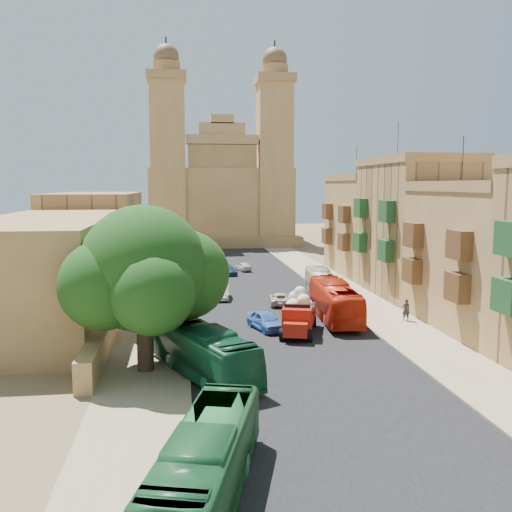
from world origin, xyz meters
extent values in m
plane|color=brown|center=(0.00, 0.00, 0.00)|extent=(260.00, 260.00, 0.00)
cube|color=black|center=(0.00, 30.00, 0.01)|extent=(14.00, 140.00, 0.01)
cube|color=#907C5E|center=(9.50, 30.00, 0.01)|extent=(5.00, 140.00, 0.01)
cube|color=#907C5E|center=(-9.50, 30.00, 0.01)|extent=(5.00, 140.00, 0.01)
cube|color=#907C5E|center=(7.00, 30.00, 0.06)|extent=(0.25, 140.00, 0.12)
cube|color=#907C5E|center=(-7.00, 30.00, 0.06)|extent=(0.25, 140.00, 0.12)
cube|color=#1D4924|center=(11.55, 0.92, 4.56)|extent=(0.90, 2.20, 2.00)
cube|color=#1D4924|center=(11.55, 0.92, 7.92)|extent=(0.90, 2.20, 2.00)
cube|color=#9A7445|center=(16.00, 11.00, 5.25)|extent=(8.00, 14.00, 10.50)
cube|color=olive|center=(16.00, 11.00, 10.90)|extent=(8.20, 14.00, 0.80)
cylinder|color=black|center=(15.00, 13.80, 13.10)|extent=(0.06, 0.06, 3.60)
cube|color=#57361D|center=(11.55, 7.08, 3.99)|extent=(0.90, 2.20, 2.00)
cube|color=#57361D|center=(11.55, 14.92, 3.99)|extent=(0.90, 2.20, 2.00)
cube|color=#57361D|center=(11.55, 7.08, 6.93)|extent=(0.90, 2.20, 2.00)
cube|color=#57361D|center=(11.55, 14.92, 6.93)|extent=(0.90, 2.20, 2.00)
cube|color=#A47B4A|center=(16.00, 25.00, 6.50)|extent=(8.00, 14.00, 13.00)
cube|color=olive|center=(16.00, 25.00, 13.40)|extent=(8.20, 14.00, 0.80)
cylinder|color=black|center=(15.00, 27.80, 15.60)|extent=(0.06, 0.06, 3.60)
cube|color=#1D4924|center=(11.55, 21.08, 4.94)|extent=(0.90, 2.20, 2.00)
cube|color=#1D4924|center=(11.55, 28.92, 4.94)|extent=(0.90, 2.20, 2.00)
cube|color=#1D4924|center=(11.55, 21.08, 8.58)|extent=(0.90, 2.20, 2.00)
cube|color=#1D4924|center=(11.55, 28.92, 8.58)|extent=(0.90, 2.20, 2.00)
cube|color=#9A7445|center=(16.00, 39.00, 5.75)|extent=(8.00, 14.00, 11.50)
cube|color=olive|center=(16.00, 39.00, 11.90)|extent=(8.20, 14.00, 0.80)
cylinder|color=black|center=(15.00, 41.80, 14.10)|extent=(0.06, 0.06, 3.60)
cube|color=#57361D|center=(11.55, 35.08, 4.37)|extent=(0.90, 2.20, 2.00)
cube|color=#57361D|center=(11.55, 42.92, 4.37)|extent=(0.90, 2.20, 2.00)
cube|color=#57361D|center=(11.55, 35.08, 7.59)|extent=(0.90, 2.20, 2.00)
cube|color=#57361D|center=(11.55, 42.92, 7.59)|extent=(0.90, 2.20, 2.00)
cube|color=#9A7445|center=(-12.50, 20.00, 0.90)|extent=(1.00, 40.00, 1.80)
cube|color=olive|center=(-18.00, 18.00, 4.20)|extent=(10.00, 28.00, 8.40)
cube|color=#A47B4A|center=(-18.00, 44.00, 5.00)|extent=(10.00, 22.00, 10.00)
cube|color=#9A7445|center=(0.00, 81.00, 7.00)|extent=(26.00, 20.00, 14.00)
cube|color=olive|center=(0.00, 70.50, 0.90)|extent=(28.00, 4.00, 1.80)
cube|color=olive|center=(0.00, 72.20, 10.00)|extent=(12.00, 2.00, 16.00)
cube|color=#9A7445|center=(0.00, 72.20, 18.90)|extent=(12.60, 2.40, 1.60)
cube|color=#9A7445|center=(0.00, 72.20, 20.60)|extent=(8.00, 2.00, 2.40)
cube|color=#9A7445|center=(0.00, 72.20, 22.40)|extent=(4.00, 2.00, 1.60)
cube|color=#9A7445|center=(-9.50, 73.50, 14.50)|extent=(6.00, 6.00, 29.00)
cube|color=olive|center=(-9.50, 73.50, 29.60)|extent=(6.80, 6.80, 1.40)
cylinder|color=olive|center=(-9.50, 73.50, 31.20)|extent=(4.80, 4.80, 1.80)
sphere|color=brown|center=(-9.50, 73.50, 33.00)|extent=(4.40, 4.40, 4.40)
cylinder|color=black|center=(-9.50, 73.50, 35.40)|extent=(0.28, 0.28, 1.80)
cube|color=#9A7445|center=(9.50, 73.50, 14.50)|extent=(6.00, 6.00, 29.00)
cube|color=olive|center=(9.50, 73.50, 29.60)|extent=(6.80, 6.80, 1.40)
cylinder|color=olive|center=(9.50, 73.50, 31.20)|extent=(4.80, 4.80, 1.80)
sphere|color=brown|center=(9.50, 73.50, 33.00)|extent=(4.40, 4.40, 4.40)
cylinder|color=black|center=(9.50, 73.50, 35.40)|extent=(0.28, 0.28, 1.80)
cylinder|color=#34251A|center=(-9.50, 4.00, 1.88)|extent=(0.99, 0.99, 3.76)
sphere|color=black|center=(-9.50, 4.00, 6.13)|extent=(7.52, 7.52, 7.52)
sphere|color=black|center=(-7.13, 5.19, 5.54)|extent=(5.54, 5.54, 5.54)
sphere|color=black|center=(-11.68, 3.11, 5.34)|extent=(5.15, 5.15, 5.15)
sphere|color=black|center=(-8.91, 1.63, 5.15)|extent=(4.75, 4.75, 4.75)
sphere|color=black|center=(-10.59, 6.18, 6.93)|extent=(4.35, 4.35, 4.35)
cylinder|color=#34251A|center=(-10.00, 12.00, 1.24)|extent=(0.44, 0.44, 2.47)
sphere|color=black|center=(-10.00, 12.00, 3.73)|extent=(3.59, 3.59, 3.59)
cylinder|color=#34251A|center=(-10.00, 24.00, 1.25)|extent=(0.44, 0.44, 2.50)
sphere|color=black|center=(-10.00, 24.00, 3.77)|extent=(3.63, 3.63, 3.63)
cylinder|color=#34251A|center=(-10.00, 36.00, 1.22)|extent=(0.44, 0.44, 2.44)
sphere|color=black|center=(-10.00, 36.00, 3.69)|extent=(3.55, 3.55, 3.55)
cylinder|color=#34251A|center=(-10.00, 48.00, 1.09)|extent=(0.44, 0.44, 2.19)
sphere|color=black|center=(-10.00, 48.00, 3.30)|extent=(3.18, 3.18, 3.18)
cube|color=#B31C0D|center=(1.57, 12.10, 1.24)|extent=(3.11, 4.04, 0.89)
cube|color=black|center=(1.57, 12.10, 1.73)|extent=(3.17, 4.10, 0.12)
cube|color=#B31C0D|center=(0.92, 9.92, 1.34)|extent=(2.47, 2.21, 1.78)
cube|color=#B31C0D|center=(0.58, 8.78, 0.94)|extent=(1.95, 1.62, 0.99)
cube|color=black|center=(0.92, 9.92, 2.03)|extent=(1.83, 0.63, 0.89)
cylinder|color=black|center=(-0.29, 9.34, 0.45)|extent=(0.59, 0.95, 0.89)
cylinder|color=black|center=(1.61, 8.78, 0.45)|extent=(0.59, 0.95, 0.89)
cylinder|color=black|center=(0.96, 13.52, 0.45)|extent=(0.59, 0.95, 0.89)
cylinder|color=black|center=(2.86, 12.95, 0.45)|extent=(0.59, 0.95, 0.89)
sphere|color=beige|center=(0.92, 11.67, 1.98)|extent=(1.09, 1.09, 1.09)
sphere|color=beige|center=(1.96, 11.67, 1.98)|extent=(1.09, 1.09, 1.09)
sphere|color=beige|center=(1.74, 12.67, 1.98)|extent=(1.09, 1.09, 1.09)
sphere|color=beige|center=(1.22, 12.31, 2.52)|extent=(0.99, 0.99, 0.99)
sphere|color=beige|center=(1.64, 11.14, 2.48)|extent=(0.99, 0.99, 0.99)
sphere|color=beige|center=(1.54, 12.00, 2.97)|extent=(0.89, 0.89, 0.89)
cube|color=#34471A|center=(6.50, 21.12, 1.05)|extent=(3.29, 5.46, 2.11)
cylinder|color=black|center=(5.13, 19.61, 0.42)|extent=(0.51, 0.89, 0.84)
cylinder|color=black|center=(7.08, 19.17, 0.42)|extent=(0.51, 0.89, 0.84)
cylinder|color=black|center=(5.92, 23.07, 0.42)|extent=(0.51, 0.89, 0.84)
cylinder|color=black|center=(7.87, 22.63, 0.42)|extent=(0.51, 0.89, 0.84)
imported|color=#216635|center=(-6.50, -10.80, 1.40)|extent=(4.91, 10.32, 2.80)
imported|color=#124D2F|center=(-6.20, 2.71, 1.47)|extent=(6.46, 10.67, 2.94)
imported|color=red|center=(5.12, 15.08, 1.52)|extent=(3.30, 11.07, 3.04)
imported|color=beige|center=(6.47, 25.39, 1.28)|extent=(3.04, 9.35, 2.56)
imported|color=#386EBB|center=(-1.02, 12.56, 0.71)|extent=(2.87, 4.47, 1.42)
imported|color=beige|center=(-3.53, 24.77, 0.67)|extent=(1.73, 4.14, 1.33)
imported|color=beige|center=(1.64, 21.49, 0.56)|extent=(2.28, 4.20, 1.12)
imported|color=navy|center=(-1.69, 39.61, 0.56)|extent=(2.28, 4.12, 1.13)
imported|color=silver|center=(0.50, 42.65, 0.59)|extent=(2.14, 3.67, 1.17)
imported|color=#365E92|center=(-2.70, 60.94, 0.54)|extent=(1.76, 3.45, 1.08)
imported|color=#262229|center=(10.76, 13.95, 0.90)|extent=(0.68, 0.47, 1.79)
imported|color=#35353E|center=(7.50, 16.59, 0.85)|extent=(0.78, 1.08, 1.70)
camera|label=1|loc=(-7.20, -29.55, 11.00)|focal=40.00mm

